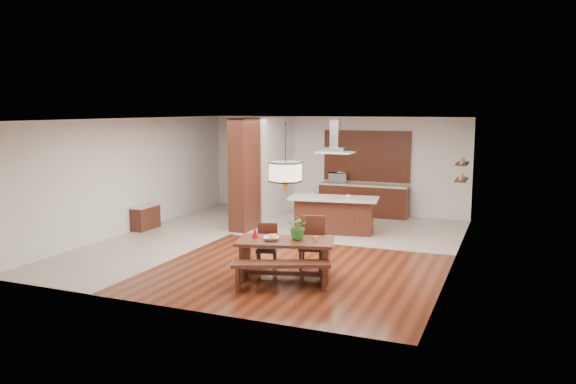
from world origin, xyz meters
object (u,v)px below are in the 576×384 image
at_px(foliage_plant, 299,227).
at_px(microwave, 337,178).
at_px(dining_bench, 281,276).
at_px(range_hood, 335,136).
at_px(dining_table, 286,250).
at_px(dining_chair_right, 312,244).
at_px(fruit_bowl, 271,238).
at_px(island_cup, 348,197).
at_px(dining_chair_left, 267,247).
at_px(pendant_lantern, 285,158).
at_px(kitchen_island, 334,214).
at_px(hallway_console, 145,218).

bearing_deg(foliage_plant, microwave, 101.00).
bearing_deg(dining_bench, microwave, 99.54).
bearing_deg(range_hood, dining_table, -85.25).
distance_m(dining_chair_right, fruit_bowl, 0.96).
bearing_deg(island_cup, dining_chair_right, -86.10).
relative_size(dining_chair_left, foliage_plant, 1.88).
height_order(pendant_lantern, kitchen_island, pendant_lantern).
height_order(dining_chair_left, pendant_lantern, pendant_lantern).
bearing_deg(fruit_bowl, dining_chair_left, 121.51).
bearing_deg(dining_chair_right, dining_bench, -107.54).
bearing_deg(dining_table, pendant_lantern, -90.00).
distance_m(hallway_console, dining_bench, 6.09).
bearing_deg(pendant_lantern, kitchen_island, 94.76).
xyz_separation_m(dining_chair_right, fruit_bowl, (-0.52, -0.77, 0.24)).
relative_size(dining_chair_right, island_cup, 8.49).
distance_m(fruit_bowl, kitchen_island, 4.22).
relative_size(pendant_lantern, range_hood, 1.46).
distance_m(dining_chair_left, kitchen_island, 3.67).
bearing_deg(kitchen_island, dining_chair_left, -101.82).
relative_size(dining_chair_left, dining_chair_right, 0.84).
height_order(dining_bench, pendant_lantern, pendant_lantern).
distance_m(hallway_console, foliage_plant, 5.82).
xyz_separation_m(dining_table, dining_chair_right, (0.29, 0.64, -0.01)).
bearing_deg(dining_chair_right, dining_chair_left, -176.98).
height_order(dining_table, microwave, microwave).
xyz_separation_m(pendant_lantern, fruit_bowl, (-0.23, -0.14, -1.47)).
bearing_deg(dining_table, island_cup, 89.12).
height_order(dining_chair_left, kitchen_island, kitchen_island).
xyz_separation_m(dining_chair_right, kitchen_island, (-0.63, 3.43, -0.06)).
bearing_deg(foliage_plant, range_hood, 97.92).
bearing_deg(kitchen_island, dining_table, -93.49).
bearing_deg(dining_table, range_hood, 94.75).
height_order(fruit_bowl, range_hood, range_hood).
height_order(dining_chair_right, range_hood, range_hood).
height_order(dining_chair_left, microwave, microwave).
height_order(kitchen_island, range_hood, range_hood).
bearing_deg(hallway_console, range_hood, 17.76).
xyz_separation_m(fruit_bowl, microwave, (-0.81, 6.69, 0.32)).
relative_size(dining_table, kitchen_island, 0.83).
height_order(hallway_console, dining_bench, hallway_console).
bearing_deg(dining_chair_right, kitchen_island, 88.27).
bearing_deg(dining_chair_left, microwave, 76.26).
height_order(dining_table, dining_bench, dining_table).
height_order(dining_table, island_cup, island_cup).
bearing_deg(island_cup, dining_chair_left, -100.05).
relative_size(hallway_console, fruit_bowl, 3.07).
xyz_separation_m(hallway_console, microwave, (3.99, 3.98, 0.78)).
bearing_deg(dining_table, dining_bench, -74.94).
height_order(dining_table, fruit_bowl, fruit_bowl).
distance_m(dining_table, dining_chair_right, 0.70).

